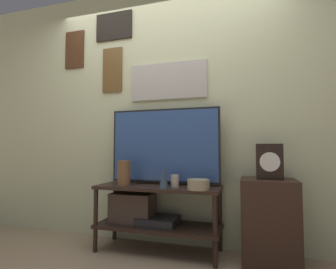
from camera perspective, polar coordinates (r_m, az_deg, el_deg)
ground_plane at (r=2.41m, az=-4.37°, el=-26.05°), size 12.00×12.00×0.00m
wall_back at (r=2.74m, az=-0.47°, el=5.68°), size 6.40×0.08×2.70m
media_console at (r=2.55m, az=-4.38°, el=-15.92°), size 1.15×0.42×0.60m
television at (r=2.53m, az=-0.84°, el=-2.41°), size 1.08×0.05×0.73m
vase_wide_bowl at (r=2.24m, az=6.66°, el=-10.75°), size 0.19×0.19×0.08m
vase_tall_ceramic at (r=2.50m, az=-9.56°, el=-8.28°), size 0.12×0.12×0.23m
vase_slim_bronze at (r=2.28m, az=-0.93°, el=-9.05°), size 0.08×0.08×0.21m
candle_jar at (r=2.35m, az=1.50°, el=-10.11°), size 0.07×0.07×0.11m
side_table at (r=2.42m, az=21.20°, el=-17.16°), size 0.44×0.37×0.69m
mantel_clock at (r=2.33m, az=21.19°, el=-5.51°), size 0.21×0.11×0.29m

